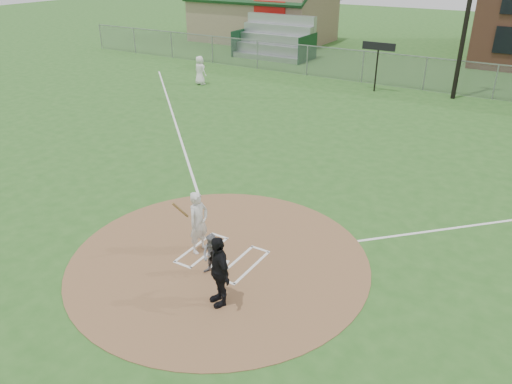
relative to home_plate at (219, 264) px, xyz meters
The scene contains 13 objects.
ground 0.26m from the home_plate, 123.08° to the left, with size 140.00×140.00×0.00m, color #2A5C1F.
dirt_circle 0.26m from the home_plate, 123.08° to the left, with size 8.40×8.40×0.02m, color #8C6442.
home_plate is the anchor object (origin of this frame).
foul_line_third 12.98m from the home_plate, 134.76° to the left, with size 0.10×24.00×0.01m, color white.
catcher 0.76m from the home_plate, 73.53° to the right, with size 0.59×0.46×1.22m, color slate.
umpire 1.87m from the home_plate, 54.19° to the right, with size 1.09×0.46×1.87m, color black.
ondeck_player 20.75m from the home_plate, 128.29° to the left, with size 0.88×0.57×1.80m, color white.
batters_boxes 0.40m from the home_plate, 111.14° to the left, with size 2.08×1.88×0.01m.
batter_at_plate 1.32m from the home_plate, 160.24° to the left, with size 0.62×1.07×1.86m.
outfield_fence 22.24m from the home_plate, 90.37° to the left, with size 56.08×0.08×2.03m.
bleachers 29.55m from the home_plate, 116.45° to the left, with size 6.08×3.20×3.20m.
clubhouse 37.92m from the home_plate, 118.64° to the left, with size 12.20×8.71×6.23m.
scoreboard_sign 20.72m from the home_plate, 97.37° to the left, with size 2.00×0.10×2.93m.
Camera 1 is at (6.99, -9.54, 7.88)m, focal length 35.00 mm.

